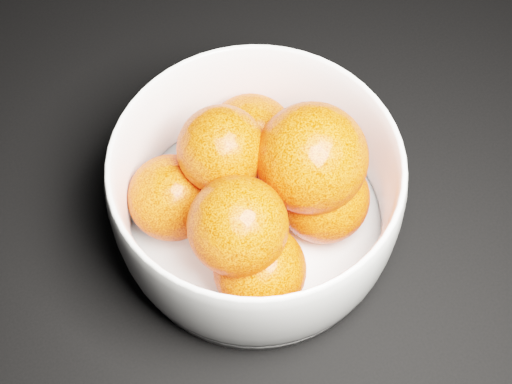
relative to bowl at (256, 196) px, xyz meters
name	(u,v)px	position (x,y,z in m)	size (l,w,h in m)	color
bowl	(256,196)	(0.00, 0.00, 0.00)	(0.22, 0.22, 0.11)	white
orange_pile	(261,186)	(0.00, 0.00, 0.01)	(0.18, 0.18, 0.12)	#F9410D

